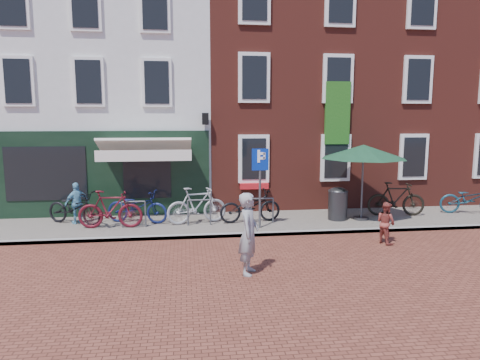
{
  "coord_description": "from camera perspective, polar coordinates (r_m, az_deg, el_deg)",
  "views": [
    {
      "loc": [
        -1.94,
        -12.09,
        3.44
      ],
      "look_at": [
        -0.26,
        0.89,
        1.55
      ],
      "focal_mm": 32.42,
      "sensor_mm": 36.0,
      "label": 1
    }
  ],
  "objects": [
    {
      "name": "bicycle_4",
      "position": [
        13.94,
        1.35,
        -3.44
      ],
      "size": [
        2.07,
        0.96,
        1.05
      ],
      "primitive_type": "imported",
      "rotation": [
        0.0,
        0.0,
        1.7
      ],
      "color": "black",
      "rests_on": "sidewalk"
    },
    {
      "name": "sidewalk",
      "position": [
        14.31,
        4.7,
        -5.53
      ],
      "size": [
        24.0,
        3.0,
        0.1
      ],
      "primitive_type": "cube",
      "color": "slate",
      "rests_on": "ground"
    },
    {
      "name": "parasol",
      "position": [
        14.61,
        15.96,
        3.95
      ],
      "size": [
        2.8,
        2.8,
        2.57
      ],
      "color": "#4C4C4F",
      "rests_on": "sidewalk"
    },
    {
      "name": "boy",
      "position": [
        12.61,
        18.64,
        -5.34
      ],
      "size": [
        0.6,
        0.68,
        1.16
      ],
      "primitive_type": "imported",
      "rotation": [
        0.0,
        0.0,
        1.91
      ],
      "color": "brown",
      "rests_on": "ground"
    },
    {
      "name": "woman",
      "position": [
        9.59,
        1.16,
        -7.07
      ],
      "size": [
        0.63,
        0.77,
        1.82
      ],
      "primitive_type": "imported",
      "rotation": [
        0.0,
        0.0,
        1.23
      ],
      "color": "gray",
      "rests_on": "ground"
    },
    {
      "name": "litter_bin",
      "position": [
        14.63,
        12.75,
        -2.83
      ],
      "size": [
        0.62,
        0.62,
        1.14
      ],
      "color": "#2F2F31",
      "rests_on": "sidewalk"
    },
    {
      "name": "bicycle_6",
      "position": [
        17.16,
        28.01,
        -2.21
      ],
      "size": [
        2.11,
        1.24,
        1.05
      ],
      "primitive_type": "imported",
      "rotation": [
        0.0,
        0.0,
        1.28
      ],
      "color": "#143B4C",
      "rests_on": "sidewalk"
    },
    {
      "name": "bicycle_1",
      "position": [
        13.74,
        -16.69,
        -3.72
      ],
      "size": [
        1.96,
        0.64,
        1.17
      ],
      "primitive_type": "imported",
      "rotation": [
        0.0,
        0.0,
        1.52
      ],
      "color": "#510F18",
      "rests_on": "sidewalk"
    },
    {
      "name": "bicycle_3",
      "position": [
        13.83,
        -5.7,
        -3.33
      ],
      "size": [
        2.01,
        0.98,
        1.17
      ],
      "primitive_type": "imported",
      "rotation": [
        0.0,
        0.0,
        1.81
      ],
      "color": "#A4A3A6",
      "rests_on": "sidewalk"
    },
    {
      "name": "building_brick_right",
      "position": [
        21.57,
        20.52,
        11.84
      ],
      "size": [
        6.0,
        8.0,
        10.0
      ],
      "primitive_type": "cube",
      "color": "maroon",
      "rests_on": "ground"
    },
    {
      "name": "parking_sign",
      "position": [
        13.02,
        2.66,
        0.76
      ],
      "size": [
        0.5,
        0.08,
        2.43
      ],
      "color": "#4C4C4F",
      "rests_on": "sidewalk"
    },
    {
      "name": "building_brick_mid",
      "position": [
        19.55,
        4.37,
        12.76
      ],
      "size": [
        6.0,
        8.0,
        10.0
      ],
      "primitive_type": "cube",
      "color": "maroon",
      "rests_on": "ground"
    },
    {
      "name": "building_stucco",
      "position": [
        19.36,
        -16.79,
        11.0
      ],
      "size": [
        8.0,
        8.0,
        9.0
      ],
      "primitive_type": "cube",
      "color": "silver",
      "rests_on": "ground"
    },
    {
      "name": "cafe_person",
      "position": [
        14.66,
        -20.64,
        -2.86
      ],
      "size": [
        0.81,
        0.71,
        1.32
      ],
      "primitive_type": "imported",
      "rotation": [
        0.0,
        0.0,
        3.77
      ],
      "color": "#64A6C3",
      "rests_on": "sidewalk"
    },
    {
      "name": "ground",
      "position": [
        12.71,
        1.67,
        -7.49
      ],
      "size": [
        80.0,
        80.0,
        0.0
      ],
      "primitive_type": "plane",
      "color": "brown"
    },
    {
      "name": "bicycle_0",
      "position": [
        14.63,
        -20.95,
        -3.44
      ],
      "size": [
        2.1,
        1.53,
        1.05
      ],
      "primitive_type": "imported",
      "rotation": [
        0.0,
        0.0,
        1.1
      ],
      "color": "black",
      "rests_on": "sidewalk"
    },
    {
      "name": "bicycle_2",
      "position": [
        14.23,
        -13.37,
        -3.43
      ],
      "size": [
        2.11,
        1.25,
        1.05
      ],
      "primitive_type": "imported",
      "rotation": [
        0.0,
        0.0,
        1.28
      ],
      "color": "#121B4D",
      "rests_on": "sidewalk"
    },
    {
      "name": "bicycle_5",
      "position": [
        15.77,
        19.85,
        -2.36
      ],
      "size": [
        2.0,
        0.87,
        1.17
      ],
      "primitive_type": "imported",
      "rotation": [
        0.0,
        0.0,
        1.4
      ],
      "color": "black",
      "rests_on": "sidewalk"
    }
  ]
}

